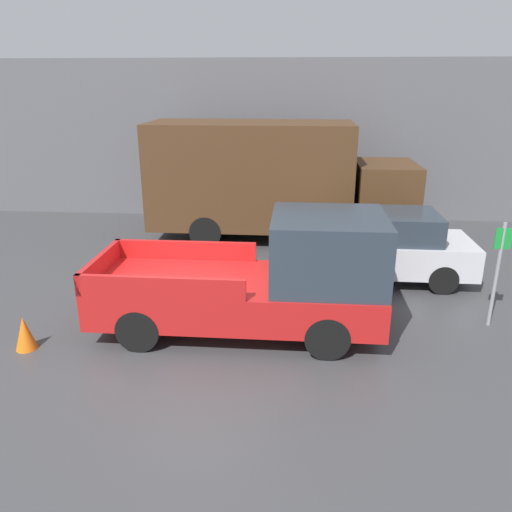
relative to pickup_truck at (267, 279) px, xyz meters
name	(u,v)px	position (x,y,z in m)	size (l,w,h in m)	color
ground_plane	(191,333)	(-1.42, -0.26, -1.04)	(60.00, 60.00, 0.00)	#3D3D3F
building_wall	(241,141)	(-1.42, 8.50, 1.56)	(28.00, 0.15, 5.22)	#56565B
pickup_truck	(267,279)	(0.00, 0.00, 0.00)	(5.31, 2.10, 2.28)	red
car	(381,246)	(2.51, 2.88, -0.22)	(4.26, 1.84, 1.64)	silver
delivery_truck	(271,178)	(-0.29, 5.99, 0.77)	(7.67, 2.49, 3.41)	#472D19
parking_sign	(498,269)	(4.30, 0.56, 0.13)	(0.30, 0.07, 2.07)	gray
traffic_cone	(25,333)	(-4.23, -1.07, -0.74)	(0.37, 0.37, 0.61)	orange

